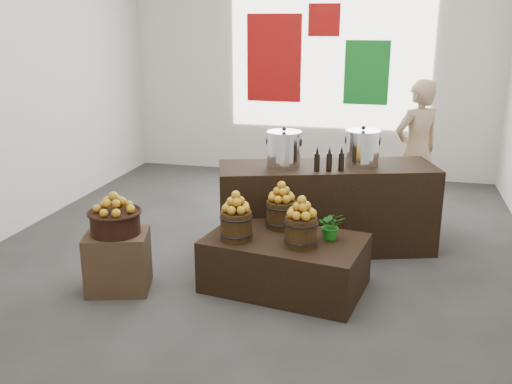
% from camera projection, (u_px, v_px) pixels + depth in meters
% --- Properties ---
extents(ground, '(7.00, 7.00, 0.00)m').
position_uv_depth(ground, '(259.00, 249.00, 6.47)').
color(ground, '#3D3C3A').
rests_on(ground, ground).
extents(back_wall, '(6.00, 0.04, 4.00)m').
position_uv_depth(back_wall, '(311.00, 52.00, 9.15)').
color(back_wall, beige).
rests_on(back_wall, ground).
extents(back_opening, '(3.20, 0.02, 2.40)m').
position_uv_depth(back_opening, '(329.00, 53.00, 9.06)').
color(back_opening, white).
rests_on(back_opening, back_wall).
extents(deco_red_left, '(0.90, 0.04, 1.40)m').
position_uv_depth(deco_red_left, '(274.00, 58.00, 9.29)').
color(deco_red_left, '#960D0B').
rests_on(deco_red_left, back_wall).
extents(deco_green_right, '(0.70, 0.04, 1.00)m').
position_uv_depth(deco_green_right, '(367.00, 73.00, 9.00)').
color(deco_green_right, '#116E1F').
rests_on(deco_green_right, back_wall).
extents(deco_red_upper, '(0.50, 0.04, 0.50)m').
position_uv_depth(deco_red_upper, '(324.00, 20.00, 8.93)').
color(deco_red_upper, '#960D0B').
rests_on(deco_red_upper, back_wall).
extents(crate, '(0.69, 0.62, 0.57)m').
position_uv_depth(crate, '(118.00, 261.00, 5.42)').
color(crate, '#4D3424').
rests_on(crate, ground).
extents(wicker_basket, '(0.46, 0.46, 0.21)m').
position_uv_depth(wicker_basket, '(115.00, 223.00, 5.31)').
color(wicker_basket, black).
rests_on(wicker_basket, crate).
extents(apples_in_basket, '(0.36, 0.36, 0.19)m').
position_uv_depth(apples_in_basket, '(114.00, 202.00, 5.25)').
color(apples_in_basket, maroon).
rests_on(apples_in_basket, wicker_basket).
extents(display_table, '(1.59, 1.13, 0.51)m').
position_uv_depth(display_table, '(285.00, 263.00, 5.47)').
color(display_table, black).
rests_on(display_table, ground).
extents(apple_bucket_front_left, '(0.29, 0.29, 0.27)m').
position_uv_depth(apple_bucket_front_left, '(236.00, 226.00, 5.34)').
color(apple_bucket_front_left, '#39240F').
rests_on(apple_bucket_front_left, display_table).
extents(apples_in_bucket_front_left, '(0.22, 0.22, 0.20)m').
position_uv_depth(apples_in_bucket_front_left, '(236.00, 202.00, 5.27)').
color(apples_in_bucket_front_left, maroon).
rests_on(apples_in_bucket_front_left, apple_bucket_front_left).
extents(apple_bucket_front_right, '(0.29, 0.29, 0.27)m').
position_uv_depth(apple_bucket_front_right, '(301.00, 231.00, 5.18)').
color(apple_bucket_front_right, '#39240F').
rests_on(apple_bucket_front_right, display_table).
extents(apples_in_bucket_front_right, '(0.22, 0.22, 0.20)m').
position_uv_depth(apples_in_bucket_front_right, '(302.00, 207.00, 5.12)').
color(apples_in_bucket_front_right, maroon).
rests_on(apples_in_bucket_front_right, apple_bucket_front_right).
extents(apple_bucket_rear, '(0.29, 0.29, 0.27)m').
position_uv_depth(apple_bucket_rear, '(281.00, 214.00, 5.65)').
color(apple_bucket_rear, '#39240F').
rests_on(apple_bucket_rear, display_table).
extents(apples_in_bucket_rear, '(0.22, 0.22, 0.20)m').
position_uv_depth(apples_in_bucket_rear, '(281.00, 192.00, 5.58)').
color(apples_in_bucket_rear, maroon).
rests_on(apples_in_bucket_rear, apple_bucket_rear).
extents(herb_garnish_right, '(0.28, 0.26, 0.27)m').
position_uv_depth(herb_garnish_right, '(331.00, 225.00, 5.34)').
color(herb_garnish_right, '#156715').
rests_on(herb_garnish_right, display_table).
extents(herb_garnish_left, '(0.20, 0.18, 0.30)m').
position_uv_depth(herb_garnish_left, '(235.00, 209.00, 5.77)').
color(herb_garnish_left, '#156715').
rests_on(herb_garnish_left, display_table).
extents(counter, '(2.48, 1.45, 0.97)m').
position_uv_depth(counter, '(326.00, 208.00, 6.36)').
color(counter, black).
rests_on(counter, ground).
extents(stock_pot_left, '(0.37, 0.37, 0.37)m').
position_uv_depth(stock_pot_left, '(284.00, 150.00, 6.14)').
color(stock_pot_left, silver).
rests_on(stock_pot_left, counter).
extents(stock_pot_center, '(0.37, 0.37, 0.37)m').
position_uv_depth(stock_pot_center, '(362.00, 149.00, 6.19)').
color(stock_pot_center, silver).
rests_on(stock_pot_center, counter).
extents(oil_cruets, '(0.26, 0.14, 0.27)m').
position_uv_depth(oil_cruets, '(332.00, 159.00, 5.96)').
color(oil_cruets, black).
rests_on(oil_cruets, counter).
extents(shopper, '(0.78, 0.74, 1.80)m').
position_uv_depth(shopper, '(416.00, 151.00, 7.25)').
color(shopper, '#9E8261').
rests_on(shopper, ground).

